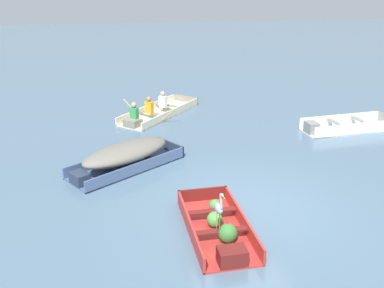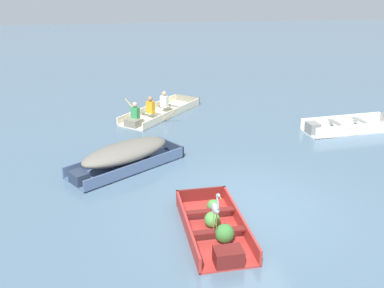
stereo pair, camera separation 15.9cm
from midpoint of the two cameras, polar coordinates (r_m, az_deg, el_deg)
ground_plane at (r=10.07m, az=8.01°, el=-8.47°), size 80.00×80.00×0.00m
dinghy_red_foreground at (r=9.01m, az=3.75°, el=-11.12°), size 1.32×2.68×0.43m
skiff_white_near_moored at (r=15.60m, az=20.07°, el=2.13°), size 3.27×1.39×0.40m
skiff_slate_blue_mid_moored at (r=11.89m, az=-8.53°, el=-1.40°), size 3.33×2.80×0.72m
rowboat_cream_with_crew at (r=16.23m, az=-4.35°, el=4.30°), size 3.33×3.65×0.88m
heron_on_dinghy at (r=8.23m, az=3.72°, el=-8.47°), size 0.18×0.46×0.84m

